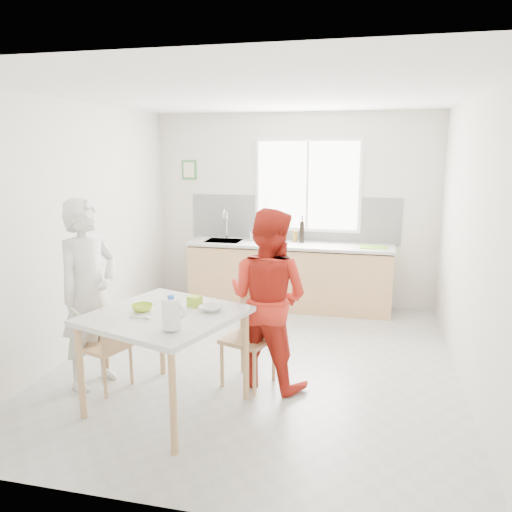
{
  "coord_description": "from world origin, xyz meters",
  "views": [
    {
      "loc": [
        1.08,
        -4.77,
        2.19
      ],
      "look_at": [
        -0.07,
        0.2,
        1.1
      ],
      "focal_mm": 35.0,
      "sensor_mm": 36.0,
      "label": 1
    }
  ],
  "objects_px": {
    "wine_bottle_a": "(271,230)",
    "bowl_green": "(142,308)",
    "person_white": "(89,294)",
    "bowl_white": "(211,308)",
    "wine_bottle_b": "(302,232)",
    "person_red": "(268,298)",
    "chair_left": "(109,343)",
    "chair_far": "(252,332)",
    "milk_jug": "(172,313)",
    "dining_table": "(165,323)"
  },
  "relations": [
    {
      "from": "chair_left",
      "to": "bowl_green",
      "type": "xyz_separation_m",
      "value": [
        0.45,
        -0.2,
        0.44
      ]
    },
    {
      "from": "person_red",
      "to": "bowl_white",
      "type": "xyz_separation_m",
      "value": [
        -0.38,
        -0.52,
        0.04
      ]
    },
    {
      "from": "bowl_white",
      "to": "wine_bottle_b",
      "type": "height_order",
      "value": "wine_bottle_b"
    },
    {
      "from": "chair_left",
      "to": "wine_bottle_b",
      "type": "bearing_deg",
      "value": 173.09
    },
    {
      "from": "bowl_green",
      "to": "wine_bottle_b",
      "type": "distance_m",
      "value": 3.26
    },
    {
      "from": "person_red",
      "to": "milk_jug",
      "type": "distance_m",
      "value": 1.16
    },
    {
      "from": "chair_far",
      "to": "person_white",
      "type": "height_order",
      "value": "person_white"
    },
    {
      "from": "person_red",
      "to": "chair_far",
      "type": "bearing_deg",
      "value": 15.45
    },
    {
      "from": "bowl_white",
      "to": "wine_bottle_a",
      "type": "relative_size",
      "value": 0.59
    },
    {
      "from": "wine_bottle_a",
      "to": "chair_left",
      "type": "bearing_deg",
      "value": -107.85
    },
    {
      "from": "bowl_green",
      "to": "person_red",
      "type": "bearing_deg",
      "value": 34.22
    },
    {
      "from": "person_white",
      "to": "chair_far",
      "type": "bearing_deg",
      "value": -57.0
    },
    {
      "from": "dining_table",
      "to": "person_red",
      "type": "xyz_separation_m",
      "value": [
        0.74,
        0.66,
        0.07
      ]
    },
    {
      "from": "milk_jug",
      "to": "bowl_green",
      "type": "bearing_deg",
      "value": 156.4
    },
    {
      "from": "person_white",
      "to": "bowl_green",
      "type": "height_order",
      "value": "person_white"
    },
    {
      "from": "person_white",
      "to": "wine_bottle_a",
      "type": "relative_size",
      "value": 5.54
    },
    {
      "from": "chair_far",
      "to": "wine_bottle_b",
      "type": "bearing_deg",
      "value": 105.22
    },
    {
      "from": "person_red",
      "to": "wine_bottle_a",
      "type": "distance_m",
      "value": 2.5
    },
    {
      "from": "chair_far",
      "to": "bowl_green",
      "type": "bearing_deg",
      "value": -122.35
    },
    {
      "from": "wine_bottle_b",
      "to": "person_red",
      "type": "bearing_deg",
      "value": -89.29
    },
    {
      "from": "wine_bottle_a",
      "to": "bowl_green",
      "type": "bearing_deg",
      "value": -98.88
    },
    {
      "from": "dining_table",
      "to": "bowl_white",
      "type": "distance_m",
      "value": 0.41
    },
    {
      "from": "bowl_green",
      "to": "bowl_white",
      "type": "height_order",
      "value": "bowl_green"
    },
    {
      "from": "chair_far",
      "to": "milk_jug",
      "type": "xyz_separation_m",
      "value": [
        -0.37,
        -1.03,
        0.5
      ]
    },
    {
      "from": "bowl_white",
      "to": "milk_jug",
      "type": "height_order",
      "value": "milk_jug"
    },
    {
      "from": "wine_bottle_b",
      "to": "chair_far",
      "type": "bearing_deg",
      "value": -92.93
    },
    {
      "from": "person_white",
      "to": "bowl_white",
      "type": "xyz_separation_m",
      "value": [
        1.23,
        -0.14,
        -0.0
      ]
    },
    {
      "from": "milk_jug",
      "to": "wine_bottle_a",
      "type": "height_order",
      "value": "wine_bottle_a"
    },
    {
      "from": "chair_left",
      "to": "dining_table",
      "type": "bearing_deg",
      "value": 90.0
    },
    {
      "from": "milk_jug",
      "to": "wine_bottle_a",
      "type": "relative_size",
      "value": 0.8
    },
    {
      "from": "chair_left",
      "to": "milk_jug",
      "type": "xyz_separation_m",
      "value": [
        0.87,
        -0.58,
        0.55
      ]
    },
    {
      "from": "bowl_white",
      "to": "wine_bottle_b",
      "type": "xyz_separation_m",
      "value": [
        0.35,
        3.0,
        0.19
      ]
    },
    {
      "from": "wine_bottle_a",
      "to": "wine_bottle_b",
      "type": "xyz_separation_m",
      "value": [
        0.44,
        0.03,
        -0.01
      ]
    },
    {
      "from": "person_white",
      "to": "person_red",
      "type": "relative_size",
      "value": 1.05
    },
    {
      "from": "person_red",
      "to": "milk_jug",
      "type": "xyz_separation_m",
      "value": [
        -0.52,
        -1.03,
        0.16
      ]
    },
    {
      "from": "wine_bottle_a",
      "to": "wine_bottle_b",
      "type": "height_order",
      "value": "wine_bottle_a"
    },
    {
      "from": "bowl_white",
      "to": "chair_far",
      "type": "bearing_deg",
      "value": 66.82
    },
    {
      "from": "chair_left",
      "to": "bowl_white",
      "type": "height_order",
      "value": "bowl_white"
    },
    {
      "from": "person_white",
      "to": "wine_bottle_a",
      "type": "height_order",
      "value": "person_white"
    },
    {
      "from": "chair_far",
      "to": "wine_bottle_b",
      "type": "distance_m",
      "value": 2.54
    },
    {
      "from": "chair_left",
      "to": "chair_far",
      "type": "height_order",
      "value": "chair_far"
    },
    {
      "from": "person_red",
      "to": "bowl_white",
      "type": "bearing_deg",
      "value": 71.7
    },
    {
      "from": "person_white",
      "to": "wine_bottle_b",
      "type": "bearing_deg",
      "value": -10.78
    },
    {
      "from": "chair_left",
      "to": "wine_bottle_b",
      "type": "xyz_separation_m",
      "value": [
        1.37,
        2.93,
        0.62
      ]
    },
    {
      "from": "bowl_white",
      "to": "wine_bottle_b",
      "type": "relative_size",
      "value": 0.63
    },
    {
      "from": "chair_left",
      "to": "wine_bottle_a",
      "type": "height_order",
      "value": "wine_bottle_a"
    },
    {
      "from": "wine_bottle_a",
      "to": "chair_far",
      "type": "bearing_deg",
      "value": -82.77
    },
    {
      "from": "person_red",
      "to": "bowl_green",
      "type": "bearing_deg",
      "value": 52.37
    },
    {
      "from": "chair_far",
      "to": "wine_bottle_a",
      "type": "distance_m",
      "value": 2.53
    },
    {
      "from": "dining_table",
      "to": "wine_bottle_b",
      "type": "relative_size",
      "value": 4.69
    }
  ]
}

